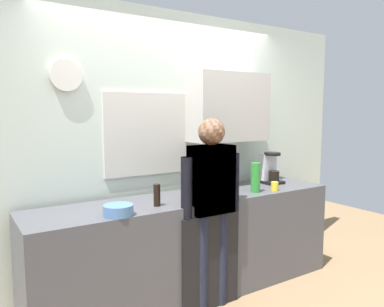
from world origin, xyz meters
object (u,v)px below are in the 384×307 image
(bottle_clear_soda, at_px, (256,177))
(bottle_dark_sauce, at_px, (157,195))
(bottle_olive_oil, at_px, (197,180))
(mixing_bowl, at_px, (118,210))
(person_at_sink, at_px, (211,197))
(cup_yellow_cup, at_px, (275,186))
(coffee_maker, at_px, (270,169))
(person_guest, at_px, (211,197))
(dish_soap, at_px, (210,181))

(bottle_clear_soda, distance_m, bottle_dark_sauce, 1.02)
(bottle_olive_oil, bearing_deg, bottle_clear_soda, -29.35)
(bottle_clear_soda, bearing_deg, mixing_bowl, -177.92)
(mixing_bowl, bearing_deg, person_at_sink, -5.88)
(bottle_dark_sauce, distance_m, cup_yellow_cup, 1.23)
(bottle_dark_sauce, bearing_deg, bottle_olive_oil, 23.08)
(mixing_bowl, bearing_deg, coffee_maker, 9.36)
(bottle_olive_oil, xyz_separation_m, person_guest, (-0.13, -0.40, -0.07))
(bottle_dark_sauce, height_order, mixing_bowl, bottle_dark_sauce)
(coffee_maker, bearing_deg, bottle_olive_oil, 178.71)
(cup_yellow_cup, relative_size, mixing_bowl, 0.39)
(person_at_sink, bearing_deg, bottle_clear_soda, 19.50)
(dish_soap, relative_size, person_guest, 0.11)
(dish_soap, bearing_deg, bottle_clear_soda, -52.57)
(bottle_dark_sauce, xyz_separation_m, dish_soap, (0.75, 0.31, -0.01))
(mixing_bowl, distance_m, dish_soap, 1.19)
(bottle_dark_sauce, bearing_deg, mixing_bowl, -166.02)
(bottle_clear_soda, distance_m, cup_yellow_cup, 0.23)
(bottle_clear_soda, distance_m, person_guest, 0.63)
(mixing_bowl, bearing_deg, person_guest, -5.88)
(coffee_maker, relative_size, bottle_clear_soda, 1.18)
(bottle_dark_sauce, bearing_deg, dish_soap, 22.68)
(bottle_clear_soda, bearing_deg, dish_soap, 127.43)
(bottle_dark_sauce, distance_m, mixing_bowl, 0.38)
(dish_soap, relative_size, person_at_sink, 0.11)
(bottle_clear_soda, bearing_deg, bottle_olive_oil, 150.65)
(bottle_clear_soda, relative_size, person_guest, 0.17)
(dish_soap, xyz_separation_m, person_at_sink, (-0.34, -0.49, -0.03))
(bottle_dark_sauce, height_order, person_guest, person_guest)
(mixing_bowl, xyz_separation_m, person_at_sink, (0.78, -0.08, 0.01))
(bottle_clear_soda, height_order, cup_yellow_cup, bottle_clear_soda)
(cup_yellow_cup, xyz_separation_m, person_guest, (-0.81, -0.08, 0.01))
(bottle_olive_oil, distance_m, cup_yellow_cup, 0.76)
(coffee_maker, relative_size, person_at_sink, 0.21)
(bottle_clear_soda, xyz_separation_m, person_guest, (-0.61, -0.13, -0.09))
(bottle_clear_soda, bearing_deg, person_guest, -167.86)
(coffee_maker, relative_size, bottle_dark_sauce, 1.83)
(bottle_clear_soda, bearing_deg, cup_yellow_cup, -14.79)
(mixing_bowl, bearing_deg, bottle_olive_oil, 19.52)
(dish_soap, xyz_separation_m, person_guest, (-0.34, -0.49, -0.03))
(cup_yellow_cup, bearing_deg, dish_soap, 139.16)
(bottle_olive_oil, bearing_deg, bottle_dark_sauce, -156.92)
(bottle_dark_sauce, xyz_separation_m, person_at_sink, (0.41, -0.17, -0.04))
(bottle_olive_oil, height_order, person_guest, person_guest)
(bottle_dark_sauce, distance_m, dish_soap, 0.81)
(dish_soap, height_order, person_at_sink, person_at_sink)
(bottle_clear_soda, distance_m, person_at_sink, 0.63)
(coffee_maker, xyz_separation_m, person_at_sink, (-1.04, -0.38, -0.09))
(bottle_olive_oil, height_order, mixing_bowl, bottle_olive_oil)
(coffee_maker, height_order, bottle_olive_oil, coffee_maker)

